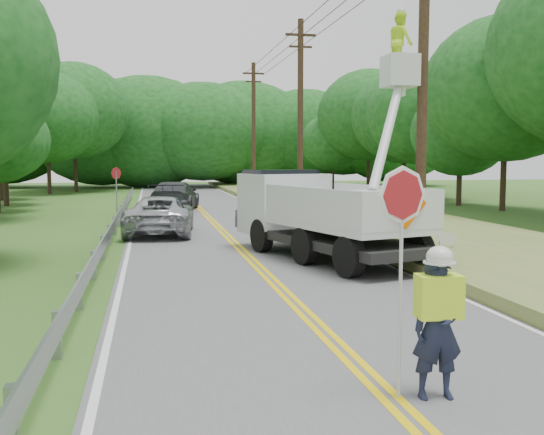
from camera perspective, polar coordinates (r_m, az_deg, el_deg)
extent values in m
plane|color=#38531D|center=(9.12, 7.40, -12.95)|extent=(140.00, 140.00, 0.00)
cube|color=#555457|center=(22.56, -3.88, -1.90)|extent=(7.20, 96.00, 0.02)
cube|color=yellow|center=(22.54, -4.13, -1.87)|extent=(0.12, 96.00, 0.00)
cube|color=yellow|center=(22.57, -3.63, -1.86)|extent=(0.12, 96.00, 0.00)
cube|color=silver|center=(22.40, -12.68, -2.04)|extent=(0.12, 96.00, 0.00)
cube|color=silver|center=(23.23, 4.60, -1.66)|extent=(0.12, 96.00, 0.00)
cube|color=gray|center=(6.83, -22.46, -16.62)|extent=(0.12, 0.14, 0.70)
cube|color=gray|center=(9.64, -18.89, -10.02)|extent=(0.12, 0.14, 0.70)
cube|color=gray|center=(12.53, -17.01, -6.42)|extent=(0.12, 0.14, 0.70)
cube|color=gray|center=(15.47, -15.86, -4.18)|extent=(0.12, 0.14, 0.70)
cube|color=gray|center=(18.43, -15.08, -2.65)|extent=(0.12, 0.14, 0.70)
cube|color=gray|center=(21.40, -14.51, -1.54)|extent=(0.12, 0.14, 0.70)
cube|color=gray|center=(24.37, -14.09, -0.71)|extent=(0.12, 0.14, 0.70)
cube|color=gray|center=(27.35, -13.75, -0.05)|extent=(0.12, 0.14, 0.70)
cube|color=gray|center=(30.34, -13.49, 0.47)|extent=(0.12, 0.14, 0.70)
cube|color=gray|center=(33.33, -13.27, 0.90)|extent=(0.12, 0.14, 0.70)
cube|color=gray|center=(36.32, -13.08, 1.26)|extent=(0.12, 0.14, 0.70)
cube|color=gray|center=(39.31, -12.93, 1.57)|extent=(0.12, 0.14, 0.70)
cube|color=gray|center=(42.30, -12.80, 1.83)|extent=(0.12, 0.14, 0.70)
cube|color=gray|center=(45.30, -12.68, 2.06)|extent=(0.12, 0.14, 0.70)
cube|color=gray|center=(23.35, -13.99, -0.35)|extent=(0.05, 48.00, 0.34)
cylinder|color=black|center=(19.00, 13.48, 11.69)|extent=(0.30, 0.30, 10.00)
cylinder|color=black|center=(33.20, 2.58, 9.06)|extent=(0.30, 0.30, 10.00)
cube|color=black|center=(33.73, 2.61, 16.19)|extent=(1.60, 0.12, 0.12)
cube|color=black|center=(33.62, 2.61, 15.19)|extent=(1.20, 0.10, 0.10)
cylinder|color=black|center=(47.89, -1.67, 7.92)|extent=(0.30, 0.30, 10.00)
cube|color=black|center=(48.26, -1.69, 12.91)|extent=(1.60, 0.12, 0.12)
cube|color=black|center=(48.18, -1.68, 12.21)|extent=(1.20, 0.10, 0.10)
cylinder|color=black|center=(27.38, 4.48, 18.52)|extent=(0.03, 43.00, 0.03)
cylinder|color=black|center=(27.57, 5.96, 18.42)|extent=(0.03, 43.00, 0.03)
cylinder|color=black|center=(27.77, 7.41, 18.31)|extent=(0.03, 43.00, 0.03)
cube|color=olive|center=(24.45, 12.87, -1.13)|extent=(7.00, 96.00, 0.30)
cylinder|color=#332319|center=(41.18, -22.95, 2.57)|extent=(0.32, 0.32, 2.31)
ellipsoid|color=#114315|center=(41.16, -23.10, 6.49)|extent=(5.38, 5.38, 4.74)
cylinder|color=#332319|center=(46.89, -23.37, 2.98)|extent=(0.32, 0.32, 2.54)
cylinder|color=#332319|center=(53.72, -19.54, 3.90)|extent=(0.32, 0.32, 3.56)
ellipsoid|color=#114315|center=(53.80, -19.69, 8.53)|extent=(8.30, 8.30, 7.30)
cylinder|color=#332319|center=(56.83, -17.35, 4.26)|extent=(0.32, 0.32, 4.01)
ellipsoid|color=#114315|center=(56.97, -17.49, 9.20)|extent=(9.36, 9.36, 8.24)
cylinder|color=#332319|center=(36.68, 20.21, 3.57)|extent=(0.32, 0.32, 3.84)
ellipsoid|color=#114315|center=(36.86, 20.45, 10.88)|extent=(8.97, 8.97, 7.89)
cylinder|color=#332319|center=(39.96, 16.58, 2.89)|extent=(0.32, 0.32, 2.58)
ellipsoid|color=#114315|center=(39.96, 16.70, 7.40)|extent=(6.01, 6.01, 5.29)
cylinder|color=#332319|center=(45.00, 13.60, 3.76)|extent=(0.32, 0.32, 3.44)
ellipsoid|color=#114315|center=(45.09, 13.72, 9.11)|extent=(8.03, 8.03, 7.07)
cylinder|color=#332319|center=(50.09, 11.85, 4.01)|extent=(0.32, 0.32, 3.55)
ellipsoid|color=#114315|center=(50.19, 11.95, 8.97)|extent=(8.29, 8.29, 7.29)
cylinder|color=#332319|center=(55.10, 8.73, 4.31)|extent=(0.32, 0.32, 3.81)
ellipsoid|color=#114315|center=(55.22, 8.80, 9.15)|extent=(8.89, 8.89, 7.82)
cylinder|color=#332319|center=(57.22, 5.50, 3.73)|extent=(0.32, 0.32, 2.51)
ellipsoid|color=#114315|center=(57.22, 5.53, 6.81)|extent=(5.86, 5.86, 5.16)
ellipsoid|color=#114315|center=(67.72, -23.35, 7.16)|extent=(13.84, 10.38, 10.38)
ellipsoid|color=#114315|center=(66.21, -19.30, 7.35)|extent=(9.91, 7.43, 7.43)
ellipsoid|color=#114315|center=(64.83, -15.15, 7.51)|extent=(14.15, 10.61, 10.61)
ellipsoid|color=#114315|center=(64.41, -11.29, 7.61)|extent=(14.83, 11.13, 11.13)
ellipsoid|color=#114315|center=(62.88, -6.28, 7.74)|extent=(12.93, 9.70, 9.70)
ellipsoid|color=#114315|center=(66.78, -2.55, 7.63)|extent=(14.57, 10.93, 10.93)
ellipsoid|color=#114315|center=(67.24, 3.05, 7.61)|extent=(12.43, 9.32, 9.32)
ellipsoid|color=#114315|center=(67.44, 6.50, 7.57)|extent=(11.72, 8.79, 8.79)
ellipsoid|color=#114315|center=(67.12, 10.88, 7.52)|extent=(13.60, 10.20, 10.20)
imported|color=#191E33|center=(7.78, 14.80, -9.67)|extent=(0.64, 0.45, 1.69)
cube|color=#B1DF23|center=(7.69, 14.86, -6.91)|extent=(0.54, 0.35, 0.51)
ellipsoid|color=silver|center=(7.61, 14.95, -3.45)|extent=(0.32, 0.32, 0.25)
cylinder|color=#B7B7B7|center=(7.60, 11.53, -7.34)|extent=(0.04, 0.04, 2.36)
cylinder|color=maroon|center=(7.43, 11.71, 2.01)|extent=(0.65, 0.24, 0.68)
cylinder|color=black|center=(15.13, 6.98, -3.56)|extent=(0.58, 1.05, 1.01)
cylinder|color=black|center=(16.38, 13.06, -2.97)|extent=(0.58, 1.05, 1.01)
cylinder|color=black|center=(16.88, 2.99, -2.60)|extent=(0.58, 1.05, 1.01)
cylinder|color=black|center=(18.01, 8.76, -2.15)|extent=(0.58, 1.05, 1.01)
cylinder|color=black|center=(19.17, -0.95, -1.64)|extent=(0.58, 1.05, 1.01)
cylinder|color=black|center=(20.18, 4.39, -1.30)|extent=(0.58, 1.05, 1.01)
cube|color=black|center=(17.68, 5.41, -2.01)|extent=(3.98, 7.05, 0.26)
cube|color=silver|center=(17.01, 6.76, -0.54)|extent=(3.66, 5.30, 0.23)
cube|color=silver|center=(16.33, 3.33, 1.09)|extent=(1.40, 4.64, 0.94)
cube|color=silver|center=(17.65, 9.97, 1.33)|extent=(1.40, 4.64, 0.94)
cube|color=silver|center=(15.05, 11.86, 0.62)|extent=(2.33, 0.73, 0.94)
cube|color=silver|center=(20.02, 1.07, 1.28)|extent=(2.82, 2.57, 1.88)
cube|color=black|center=(20.17, 0.79, 3.25)|extent=(2.39, 1.89, 0.79)
cube|color=silver|center=(16.02, 9.08, 0.95)|extent=(1.17, 1.17, 0.84)
cube|color=silver|center=(18.76, 11.51, 12.86)|extent=(0.89, 0.89, 0.89)
imported|color=#B1DF23|center=(18.89, 11.55, 15.33)|extent=(0.62, 0.80, 1.65)
cube|color=#E85E00|center=(14.98, 12.05, 1.19)|extent=(1.15, 0.37, 1.18)
imported|color=#AEAFB6|center=(24.05, -10.08, 0.23)|extent=(2.85, 5.38, 1.44)
imported|color=#383B3F|center=(34.73, -8.81, 1.93)|extent=(3.20, 5.82, 1.60)
cylinder|color=gray|center=(28.06, -13.89, 1.74)|extent=(0.06, 0.06, 2.33)
cylinder|color=maroon|center=(28.02, -13.93, 3.90)|extent=(0.40, 0.38, 0.53)
cube|color=white|center=(18.74, 15.47, -1.91)|extent=(0.50, 0.13, 0.35)
cylinder|color=gray|center=(18.69, 14.90, -2.84)|extent=(0.02, 0.02, 0.50)
cylinder|color=gray|center=(18.87, 15.99, -2.79)|extent=(0.02, 0.02, 0.50)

